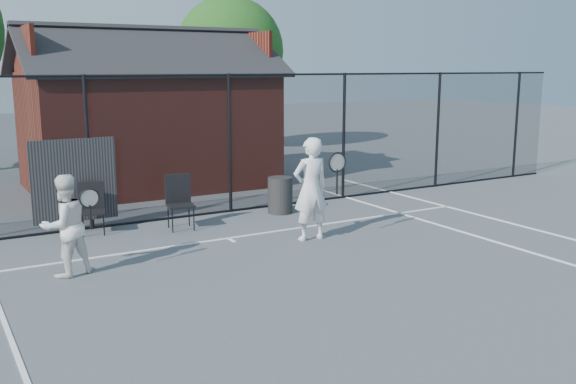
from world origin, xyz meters
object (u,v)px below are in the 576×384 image
player_front (311,189)px  chair_left (93,210)px  chair_right (180,203)px  waste_bin (280,195)px  clubhouse (148,126)px  player_back (65,226)px

player_front → chair_left: 4.18m
chair_left → chair_right: 1.65m
waste_bin → clubhouse: bearing=106.7°
clubhouse → player_back: 7.62m
clubhouse → player_front: size_ratio=3.43×
player_front → chair_right: bearing=133.0°
clubhouse → chair_left: clubhouse is taller
player_front → player_back: player_front is taller
clubhouse → waste_bin: bearing=-73.3°
waste_bin → player_back: bearing=-157.1°
player_back → chair_left: player_back is taller
player_front → chair_right: player_front is taller
chair_left → clubhouse: bearing=73.1°
player_front → chair_left: player_front is taller
player_back → chair_left: 2.51m
player_back → chair_right: bearing=35.6°
clubhouse → waste_bin: size_ratio=8.25×
chair_left → chair_right: size_ratio=0.91×
clubhouse → chair_right: size_ratio=6.22×
player_back → waste_bin: 5.35m
chair_left → waste_bin: chair_left is taller
player_front → waste_bin: bearing=74.7°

